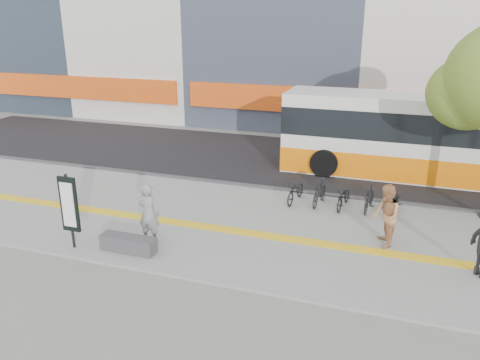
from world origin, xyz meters
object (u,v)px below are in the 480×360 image
(bus, at_px, (439,141))
(pedestrian_tan, at_px, (386,216))
(bench, at_px, (128,244))
(signboard, at_px, (69,205))
(seated_woman, at_px, (149,213))

(bus, height_order, pedestrian_tan, bus)
(bus, distance_m, pedestrian_tan, 7.22)
(bench, distance_m, pedestrian_tan, 7.29)
(bench, distance_m, signboard, 1.94)
(bus, relative_size, pedestrian_tan, 6.74)
(bus, distance_m, seated_woman, 12.10)
(bench, height_order, pedestrian_tan, pedestrian_tan)
(seated_woman, relative_size, pedestrian_tan, 0.99)
(signboard, xyz_separation_m, seated_woman, (1.90, 1.02, -0.39))
(signboard, distance_m, pedestrian_tan, 8.87)
(signboard, relative_size, seated_woman, 1.22)
(bench, height_order, signboard, signboard)
(pedestrian_tan, bearing_deg, seated_woman, -87.28)
(bench, xyz_separation_m, signboard, (-1.60, -0.31, 1.06))
(signboard, xyz_separation_m, bus, (9.98, 10.01, 0.24))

